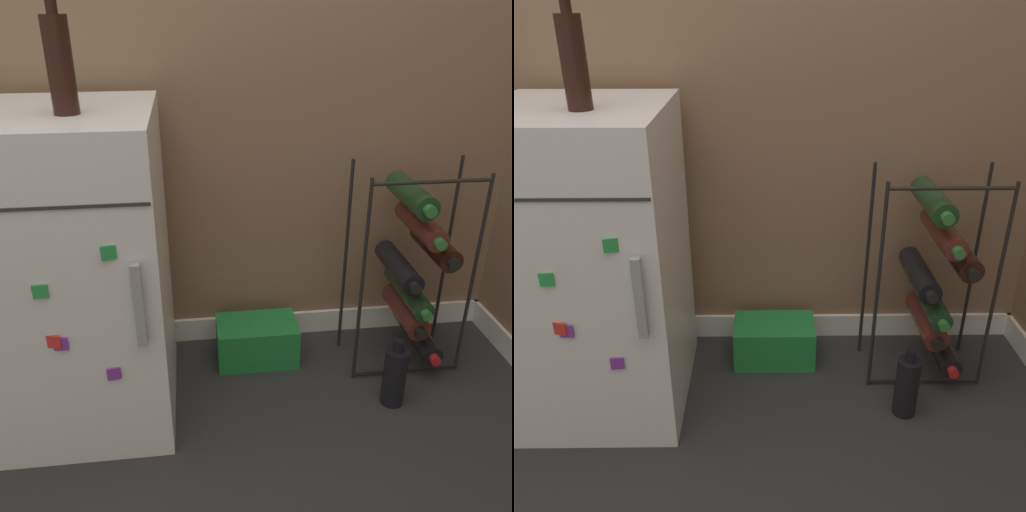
# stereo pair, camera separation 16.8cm
# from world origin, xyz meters

# --- Properties ---
(ground_plane) EXTENTS (14.00, 14.00, 0.00)m
(ground_plane) POSITION_xyz_m (0.00, 0.00, 0.00)
(ground_plane) COLOR #28282B
(mini_fridge) EXTENTS (0.49, 0.56, 0.95)m
(mini_fridge) POSITION_xyz_m (-0.51, 0.34, 0.47)
(mini_fridge) COLOR white
(mini_fridge) RESTS_ON ground_plane
(wine_rack) EXTENTS (0.39, 0.32, 0.73)m
(wine_rack) POSITION_xyz_m (0.56, 0.45, 0.36)
(wine_rack) COLOR black
(wine_rack) RESTS_ON ground_plane
(soda_box) EXTENTS (0.29, 0.18, 0.15)m
(soda_box) POSITION_xyz_m (0.03, 0.51, 0.08)
(soda_box) COLOR #1E7F38
(soda_box) RESTS_ON ground_plane
(fridge_top_bottle) EXTENTS (0.06, 0.06, 0.26)m
(fridge_top_bottle) POSITION_xyz_m (-0.47, 0.27, 1.06)
(fridge_top_bottle) COLOR black
(fridge_top_bottle) RESTS_ON mini_fridge
(loose_bottle_floor) EXTENTS (0.07, 0.07, 0.24)m
(loose_bottle_floor) POSITION_xyz_m (0.44, 0.22, 0.11)
(loose_bottle_floor) COLOR black
(loose_bottle_floor) RESTS_ON ground_plane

